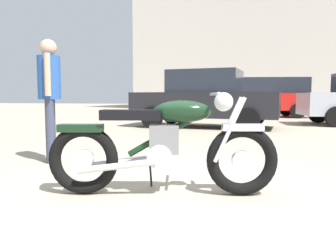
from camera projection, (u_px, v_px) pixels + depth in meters
ground_plane at (173, 197)px, 2.95m from camera, size 80.00×80.00×0.00m
vintage_motorcycle at (164, 146)px, 2.99m from camera, size 2.06×0.68×0.94m
bystander at (49, 87)px, 4.47m from camera, size 0.30×0.42×1.66m
white_estate_far at (205, 99)px, 9.80m from camera, size 4.38×2.33×1.67m
red_hatchback_near at (260, 96)px, 14.84m from camera, size 4.91×2.50×1.74m
industrial_building at (264, 45)px, 28.88m from camera, size 20.65×14.54×19.68m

